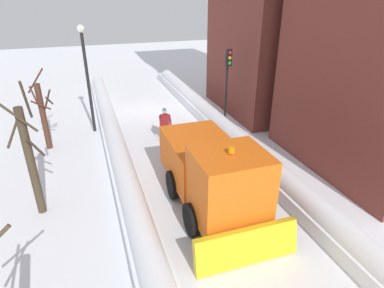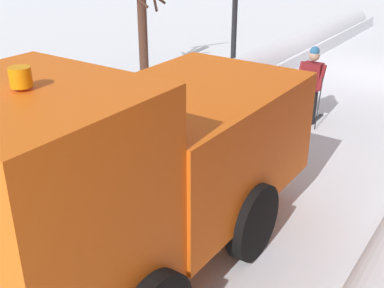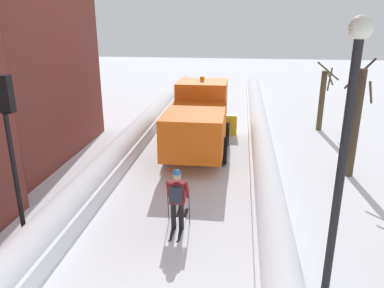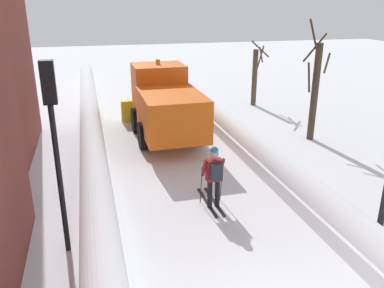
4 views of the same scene
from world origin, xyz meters
The scene contains 9 objects.
ground_plane centered at (0.00, 10.00, 0.00)m, with size 80.00×80.00×0.00m, color white.
snowbank_left centered at (-2.89, 10.00, 0.42)m, with size 1.10×36.00×0.99m.
snowbank_right centered at (2.89, 10.00, 0.35)m, with size 1.10×36.00×0.90m.
plow_truck centered at (0.16, 11.05, 1.48)m, with size 3.20×5.98×3.12m.
skier centered at (0.28, 4.77, 1.00)m, with size 0.62×1.80×1.81m.
traffic_light_pole centered at (-3.64, 3.78, 3.07)m, with size 0.28×0.42×4.37m.
street_lamp centered at (3.76, 2.28, 3.57)m, with size 0.40×0.40×5.70m.
bare_tree_near centered at (6.04, 3.79, 1.79)m, with size 1.06×1.33×3.95m.
bare_tree_mid centered at (6.01, 9.31, 2.13)m, with size 1.04×1.17×4.85m.
Camera 1 is at (3.96, 20.08, 7.25)m, focal length 30.41 mm.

